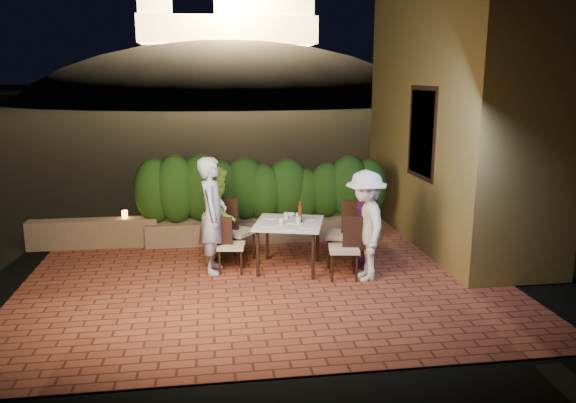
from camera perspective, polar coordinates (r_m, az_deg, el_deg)
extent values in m
plane|color=black|center=(8.11, -2.12, -8.71)|extent=(400.00, 400.00, 0.00)
cube|color=brown|center=(8.60, -2.48, -7.85)|extent=(7.00, 6.00, 0.15)
cube|color=olive|center=(10.49, 16.76, 9.75)|extent=(1.60, 5.00, 5.00)
cube|color=black|center=(9.75, 13.61, 6.80)|extent=(0.08, 1.00, 1.40)
cube|color=black|center=(9.75, 13.56, 6.80)|extent=(0.06, 1.15, 1.55)
cube|color=#7A634D|center=(10.24, -2.40, -2.86)|extent=(4.20, 0.55, 0.40)
cube|color=#7A634D|center=(10.37, -19.15, -3.07)|extent=(2.20, 0.30, 0.50)
ellipsoid|color=black|center=(67.93, -5.89, 6.72)|extent=(52.00, 40.00, 22.00)
cylinder|color=white|center=(8.37, -2.02, -2.44)|extent=(0.20, 0.20, 0.01)
cylinder|color=white|center=(8.85, -1.71, -1.60)|extent=(0.22, 0.22, 0.01)
cylinder|color=white|center=(8.31, 1.63, -2.56)|extent=(0.22, 0.22, 0.01)
cylinder|color=white|center=(8.77, 2.05, -1.73)|extent=(0.22, 0.22, 0.01)
cylinder|color=white|center=(8.58, 0.12, -2.06)|extent=(0.20, 0.20, 0.01)
cylinder|color=white|center=(8.23, 0.36, -2.69)|extent=(0.23, 0.23, 0.01)
cylinder|color=silver|center=(8.42, -0.69, -2.00)|extent=(0.06, 0.06, 0.11)
cylinder|color=silver|center=(8.77, -0.18, -1.43)|extent=(0.06, 0.06, 0.10)
cylinder|color=silver|center=(8.47, 1.08, -1.90)|extent=(0.07, 0.07, 0.12)
cylinder|color=silver|center=(8.68, 1.02, -1.54)|extent=(0.07, 0.07, 0.11)
imported|color=white|center=(8.90, 0.10, -1.40)|extent=(0.24, 0.24, 0.05)
imported|color=#A4B4D4|center=(8.51, -7.67, -1.40)|extent=(0.49, 0.69, 1.77)
imported|color=#B6E146|center=(9.04, -7.00, -1.30)|extent=(0.73, 0.86, 1.54)
imported|color=white|center=(8.22, 7.86, -2.45)|extent=(0.62, 1.06, 1.62)
imported|color=#642266|center=(8.77, 7.97, -1.76)|extent=(0.83, 0.95, 1.54)
cylinder|color=orange|center=(10.20, -16.26, -1.27)|extent=(0.10, 0.10, 0.14)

